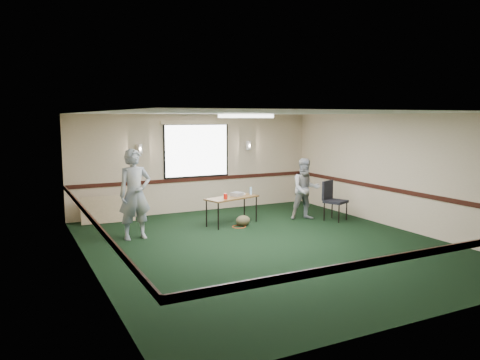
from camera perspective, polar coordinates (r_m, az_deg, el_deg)
name	(u,v)px	position (r m, az deg, el deg)	size (l,w,h in m)	color
ground	(268,245)	(9.72, 3.47, -7.95)	(8.00, 8.00, 0.00)	black
room_shell	(225,160)	(11.30, -1.88, 2.41)	(8.00, 8.02, 8.00)	#C7AE8F
folding_table	(232,199)	(11.43, -0.99, -2.33)	(1.46, 0.91, 0.68)	#553818
projector	(237,194)	(11.56, -0.38, -1.74)	(0.28, 0.23, 0.09)	#9C9DA4
game_console	(241,194)	(11.70, 0.10, -1.72)	(0.19, 0.15, 0.05)	white
red_cup	(225,196)	(11.12, -1.78, -2.00)	(0.09, 0.09, 0.13)	red
water_bottle	(251,191)	(11.76, 1.33, -1.33)	(0.06, 0.06, 0.19)	#97CFF8
duffel_bag	(243,221)	(11.37, 0.37, -4.97)	(0.36, 0.27, 0.26)	#4C432B
cable_coil	(239,227)	(11.26, -0.13, -5.71)	(0.33, 0.33, 0.02)	#CF4519
folded_table	(108,209)	(12.11, -15.78, -3.47)	(1.31, 0.06, 0.67)	tan
conference_chair	(332,197)	(12.15, 11.17, -2.08)	(0.65, 0.66, 1.01)	black
person_left	(135,194)	(10.27, -12.69, -1.71)	(0.71, 0.47, 1.95)	#3C5584
person_right	(305,189)	(12.09, 7.99, -1.10)	(0.77, 0.60, 1.57)	#7890BA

